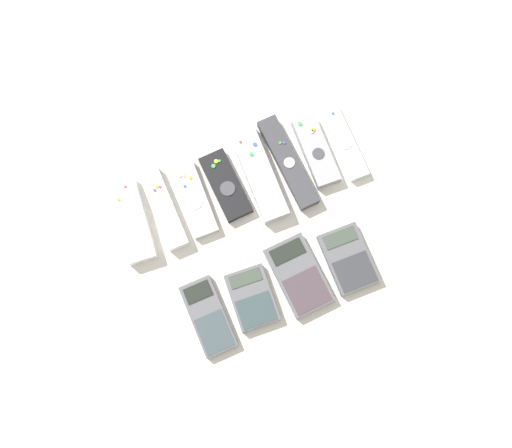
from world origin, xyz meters
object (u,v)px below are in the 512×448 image
at_px(remote_5, 288,162).
at_px(remote_7, 343,141).
at_px(remote_4, 258,173).
at_px(calculator_2, 299,275).
at_px(remote_6, 316,151).
at_px(calculator_1, 252,298).
at_px(remote_1, 163,208).
at_px(remote_3, 226,185).
at_px(remote_2, 194,199).
at_px(calculator_3, 348,259).
at_px(calculator_0, 208,316).
at_px(remote_0, 132,221).

relative_size(remote_5, remote_7, 1.22).
distance_m(remote_4, calculator_2, 0.23).
xyz_separation_m(remote_6, calculator_1, (-0.24, -0.24, -0.00)).
bearing_deg(remote_1, remote_4, -2.69).
relative_size(remote_3, remote_4, 0.72).
height_order(remote_2, remote_4, remote_4).
height_order(remote_7, calculator_3, same).
bearing_deg(remote_1, remote_3, -2.56).
distance_m(remote_5, calculator_0, 0.36).
height_order(calculator_0, calculator_1, calculator_1).
relative_size(remote_4, remote_6, 1.36).
relative_size(remote_1, remote_5, 0.85).
xyz_separation_m(remote_6, calculator_2, (-0.14, -0.23, -0.00)).
relative_size(remote_2, calculator_0, 1.08).
bearing_deg(remote_6, remote_7, 1.35).
bearing_deg(calculator_3, remote_3, 127.00).
relative_size(remote_0, calculator_1, 1.47).
relative_size(remote_7, calculator_3, 1.35).
distance_m(remote_6, calculator_1, 0.34).
height_order(remote_5, calculator_0, remote_5).
xyz_separation_m(remote_1, calculator_1, (0.10, -0.24, -0.00)).
relative_size(remote_5, calculator_3, 1.64).
height_order(remote_1, calculator_1, remote_1).
height_order(remote_3, remote_6, remote_6).
xyz_separation_m(remote_0, calculator_3, (0.38, -0.24, -0.00)).
bearing_deg(calculator_0, calculator_2, 0.59).
bearing_deg(calculator_2, remote_6, 55.23).
bearing_deg(calculator_0, remote_3, 59.92).
bearing_deg(remote_7, remote_2, -179.25).
xyz_separation_m(remote_7, calculator_2, (-0.20, -0.23, 0.00)).
distance_m(remote_5, calculator_1, 0.29).
relative_size(remote_4, calculator_1, 1.78).
bearing_deg(calculator_0, remote_0, 106.09).
distance_m(remote_3, calculator_2, 0.24).
distance_m(remote_5, remote_7, 0.13).
bearing_deg(remote_0, remote_3, 4.19).
xyz_separation_m(remote_2, calculator_2, (0.14, -0.23, -0.00)).
height_order(remote_4, remote_6, remote_4).
bearing_deg(remote_5, remote_3, 175.60).
bearing_deg(remote_6, remote_4, -178.02).
bearing_deg(remote_1, calculator_0, -89.97).
height_order(remote_6, calculator_1, remote_6).
bearing_deg(remote_3, remote_2, 179.39).
bearing_deg(remote_4, calculator_3, -66.13).
xyz_separation_m(remote_2, remote_6, (0.28, 0.00, 0.00)).
xyz_separation_m(calculator_2, calculator_3, (0.11, -0.01, 0.00)).
bearing_deg(remote_7, remote_0, -179.64).
distance_m(remote_0, calculator_3, 0.45).
distance_m(remote_1, remote_2, 0.07).
relative_size(remote_0, remote_1, 0.97).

